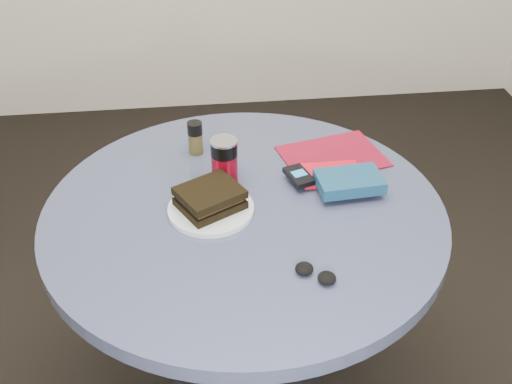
{
  "coord_description": "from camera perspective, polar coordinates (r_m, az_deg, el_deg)",
  "views": [
    {
      "loc": [
        -0.12,
        -1.26,
        1.71
      ],
      "look_at": [
        0.03,
        0.0,
        0.8
      ],
      "focal_mm": 45.0,
      "sensor_mm": 36.0,
      "label": 1
    }
  ],
  "objects": [
    {
      "name": "sandwich",
      "position": [
        1.56,
        -4.12,
        -0.52
      ],
      "size": [
        0.19,
        0.18,
        0.05
      ],
      "color": "black",
      "rests_on": "plate"
    },
    {
      "name": "mp3_player",
      "position": [
        1.67,
        3.84,
        1.44
      ],
      "size": [
        0.08,
        0.1,
        0.02
      ],
      "color": "black",
      "rests_on": "red_book"
    },
    {
      "name": "red_book",
      "position": [
        1.7,
        6.65,
        1.57
      ],
      "size": [
        0.16,
        0.11,
        0.01
      ],
      "primitive_type": "cube",
      "rotation": [
        0.0,
        0.0,
        0.01
      ],
      "color": "red",
      "rests_on": "magazine"
    },
    {
      "name": "headphones",
      "position": [
        1.4,
        5.31,
        -7.21
      ],
      "size": [
        0.1,
        0.09,
        0.02
      ],
      "color": "black",
      "rests_on": "table"
    },
    {
      "name": "magazine",
      "position": [
        1.8,
        6.82,
        3.16
      ],
      "size": [
        0.31,
        0.26,
        0.0
      ],
      "primitive_type": "cube",
      "rotation": [
        0.0,
        0.0,
        0.24
      ],
      "color": "maroon",
      "rests_on": "table"
    },
    {
      "name": "pepper_grinder",
      "position": [
        1.79,
        -5.42,
        4.84
      ],
      "size": [
        0.05,
        0.05,
        0.1
      ],
      "color": "#473F1E",
      "rests_on": "table"
    },
    {
      "name": "novel",
      "position": [
        1.64,
        8.29,
        0.93
      ],
      "size": [
        0.17,
        0.12,
        0.03
      ],
      "primitive_type": "cube",
      "rotation": [
        0.0,
        0.0,
        0.08
      ],
      "color": "navy",
      "rests_on": "red_book"
    },
    {
      "name": "table",
      "position": [
        1.69,
        -1.02,
        -5.97
      ],
      "size": [
        1.0,
        1.0,
        0.75
      ],
      "color": "black",
      "rests_on": "ground"
    },
    {
      "name": "plate",
      "position": [
        1.58,
        -4.03,
        -1.55
      ],
      "size": [
        0.26,
        0.26,
        0.01
      ],
      "primitive_type": "cylinder",
      "rotation": [
        0.0,
        0.0,
        0.26
      ],
      "color": "white",
      "rests_on": "table"
    },
    {
      "name": "soda_can",
      "position": [
        1.65,
        -2.82,
        2.69
      ],
      "size": [
        0.07,
        0.07,
        0.13
      ],
      "color": "maroon",
      "rests_on": "table"
    }
  ]
}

